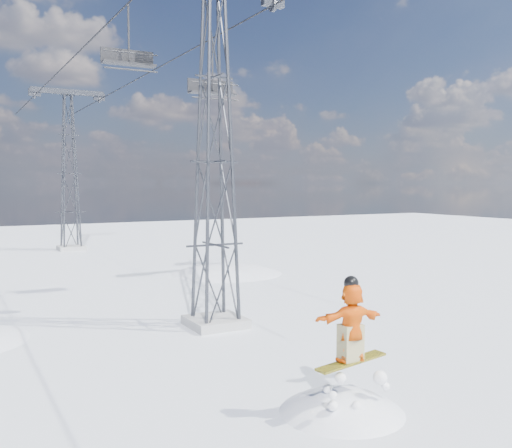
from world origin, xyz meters
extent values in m
plane|color=white|center=(0.00, 0.00, 0.00)|extent=(120.00, 120.00, 0.00)
sphere|color=white|center=(6.00, 18.00, -9.50)|extent=(20.00, 20.00, 20.00)
cube|color=#999999|center=(0.80, 8.00, 0.15)|extent=(1.80, 1.80, 0.30)
cube|color=#999999|center=(0.80, 33.00, 0.15)|extent=(1.80, 1.80, 0.30)
cube|color=#34363C|center=(0.80, 33.00, 11.25)|extent=(5.00, 0.35, 0.35)
cube|color=#34363C|center=(-1.40, 33.00, 11.05)|extent=(0.80, 0.25, 0.50)
cube|color=#34363C|center=(3.00, 33.00, 11.05)|extent=(0.80, 0.25, 0.50)
cylinder|color=black|center=(-1.40, 19.50, 10.85)|extent=(0.06, 51.00, 0.06)
cylinder|color=black|center=(3.00, 19.50, 10.85)|extent=(0.06, 51.00, 0.06)
cube|color=#A79816|center=(0.13, -0.13, 1.16)|extent=(1.69, 0.45, 0.16)
imported|color=#FF670B|center=(0.13, -0.13, 1.99)|extent=(1.55, 0.67, 1.61)
cube|color=#958C5C|center=(0.13, -0.13, 1.55)|extent=(0.49, 0.40, 0.74)
sphere|color=black|center=(0.13, -0.13, 2.77)|extent=(0.30, 0.30, 0.30)
cylinder|color=black|center=(-1.40, 10.14, 9.84)|extent=(0.07, 0.07, 2.01)
cube|color=black|center=(-1.40, 10.14, 8.84)|extent=(1.83, 0.41, 0.07)
cube|color=black|center=(-1.40, 10.34, 9.11)|extent=(1.83, 0.05, 0.50)
cylinder|color=black|center=(-1.40, 9.91, 8.61)|extent=(1.83, 0.05, 0.05)
cylinder|color=black|center=(-1.40, 9.86, 9.16)|extent=(1.83, 0.05, 0.05)
cylinder|color=black|center=(3.00, 13.01, 9.71)|extent=(0.08, 0.08, 2.28)
cube|color=black|center=(3.00, 13.01, 8.57)|extent=(2.07, 0.47, 0.08)
cube|color=black|center=(3.00, 13.24, 8.88)|extent=(2.07, 0.06, 0.57)
cylinder|color=black|center=(3.00, 12.75, 8.31)|extent=(2.07, 0.06, 0.06)
cylinder|color=black|center=(3.00, 12.70, 8.93)|extent=(2.07, 0.05, 0.05)
camera|label=1|loc=(-7.02, -9.19, 4.79)|focal=40.00mm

